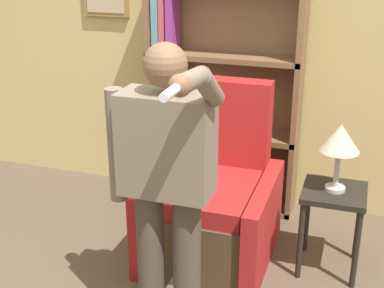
{
  "coord_description": "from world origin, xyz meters",
  "views": [
    {
      "loc": [
        1.02,
        -1.99,
        2.06
      ],
      "look_at": [
        0.14,
        0.69,
        0.96
      ],
      "focal_mm": 50.0,
      "sensor_mm": 36.0,
      "label": 1
    }
  ],
  "objects_px": {
    "person_standing": "(166,176)",
    "table_lamp": "(340,140)",
    "armchair": "(214,205)",
    "bookcase": "(211,94)",
    "side_table": "(333,206)"
  },
  "relations": [
    {
      "from": "person_standing",
      "to": "table_lamp",
      "type": "relative_size",
      "value": 3.66
    },
    {
      "from": "table_lamp",
      "to": "armchair",
      "type": "bearing_deg",
      "value": -177.52
    },
    {
      "from": "person_standing",
      "to": "table_lamp",
      "type": "bearing_deg",
      "value": 46.67
    },
    {
      "from": "bookcase",
      "to": "side_table",
      "type": "bearing_deg",
      "value": -34.8
    },
    {
      "from": "person_standing",
      "to": "armchair",
      "type": "bearing_deg",
      "value": 88.3
    },
    {
      "from": "armchair",
      "to": "person_standing",
      "type": "relative_size",
      "value": 0.72
    },
    {
      "from": "side_table",
      "to": "table_lamp",
      "type": "bearing_deg",
      "value": -104.04
    },
    {
      "from": "armchair",
      "to": "table_lamp",
      "type": "relative_size",
      "value": 2.64
    },
    {
      "from": "armchair",
      "to": "bookcase",
      "type": "bearing_deg",
      "value": 108.53
    },
    {
      "from": "armchair",
      "to": "side_table",
      "type": "bearing_deg",
      "value": 2.48
    },
    {
      "from": "bookcase",
      "to": "table_lamp",
      "type": "height_order",
      "value": "bookcase"
    },
    {
      "from": "table_lamp",
      "to": "person_standing",
      "type": "bearing_deg",
      "value": -133.33
    },
    {
      "from": "bookcase",
      "to": "person_standing",
      "type": "distance_m",
      "value": 1.58
    },
    {
      "from": "side_table",
      "to": "table_lamp",
      "type": "xyz_separation_m",
      "value": [
        -0.0,
        -0.0,
        0.45
      ]
    },
    {
      "from": "bookcase",
      "to": "side_table",
      "type": "xyz_separation_m",
      "value": [
        1.03,
        -0.71,
        -0.45
      ]
    }
  ]
}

